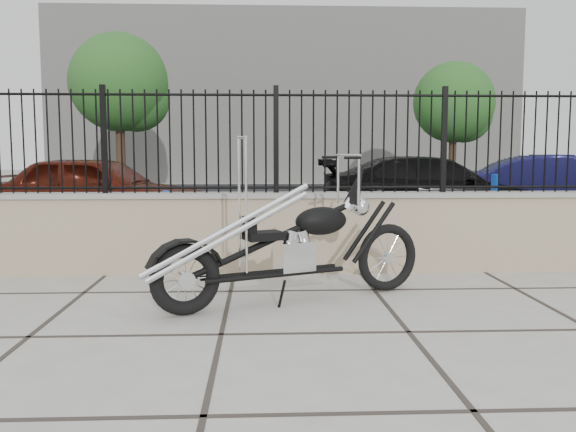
{
  "coord_description": "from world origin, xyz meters",
  "views": [
    {
      "loc": [
        -1.18,
        -4.71,
        1.44
      ],
      "look_at": [
        -0.91,
        1.3,
        0.81
      ],
      "focal_mm": 38.0,
      "sensor_mm": 36.0,
      "label": 1
    }
  ],
  "objects_px": {
    "car_red": "(97,191)",
    "car_black": "(434,190)",
    "car_blue": "(568,190)",
    "chopper_motorcycle": "(289,219)"
  },
  "relations": [
    {
      "from": "car_red",
      "to": "car_blue",
      "type": "relative_size",
      "value": 0.98
    },
    {
      "from": "car_red",
      "to": "car_black",
      "type": "height_order",
      "value": "car_red"
    },
    {
      "from": "car_red",
      "to": "car_blue",
      "type": "height_order",
      "value": "car_red"
    },
    {
      "from": "car_red",
      "to": "car_black",
      "type": "bearing_deg",
      "value": -73.26
    },
    {
      "from": "chopper_motorcycle",
      "to": "car_black",
      "type": "bearing_deg",
      "value": 39.96
    },
    {
      "from": "car_black",
      "to": "car_blue",
      "type": "distance_m",
      "value": 2.61
    },
    {
      "from": "car_black",
      "to": "car_blue",
      "type": "bearing_deg",
      "value": -96.61
    },
    {
      "from": "car_blue",
      "to": "chopper_motorcycle",
      "type": "bearing_deg",
      "value": 149.34
    },
    {
      "from": "car_blue",
      "to": "car_red",
      "type": "bearing_deg",
      "value": 104.13
    },
    {
      "from": "car_black",
      "to": "car_blue",
      "type": "relative_size",
      "value": 1.11
    }
  ]
}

